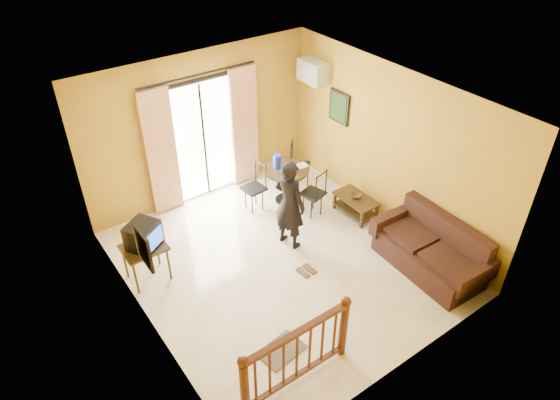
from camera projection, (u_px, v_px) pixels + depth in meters
ground at (282, 262)px, 8.12m from camera, size 5.00×5.00×0.00m
room_shell at (282, 174)px, 7.14m from camera, size 5.00×5.00×5.00m
balcony_door at (204, 139)px, 9.05m from camera, size 2.25×0.14×2.46m
tv_table at (144, 250)px, 7.51m from camera, size 0.64×0.53×0.64m
television at (143, 235)px, 7.36m from camera, size 0.59×0.58×0.40m
picture_left at (144, 248)px, 6.04m from camera, size 0.05×0.42×0.52m
dining_table at (286, 175)px, 9.22m from camera, size 0.85×0.85×0.71m
water_jug at (277, 161)px, 9.08m from camera, size 0.14×0.14×0.26m
serving_tray at (300, 166)px, 9.18m from camera, size 0.29×0.20×0.02m
dining_chairs at (289, 202)px, 9.49m from camera, size 1.66×1.41×0.95m
air_conditioner at (312, 72)px, 9.17m from camera, size 0.31×0.60×0.40m
botanical_print at (339, 107)px, 9.08m from camera, size 0.05×0.50×0.60m
coffee_table at (356, 203)px, 9.05m from camera, size 0.46×0.82×0.37m
bowl at (356, 196)px, 8.96m from camera, size 0.21×0.21×0.06m
sofa at (432, 251)px, 7.85m from camera, size 0.93×1.86×0.87m
standing_person at (289, 204)px, 8.06m from camera, size 0.53×0.67×1.61m
stair_balustrade at (297, 352)px, 5.99m from camera, size 1.63×0.13×1.04m
doormat at (282, 350)px, 6.69m from camera, size 0.65×0.48×0.02m
sandals at (306, 271)px, 7.93m from camera, size 0.25×0.26×0.03m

